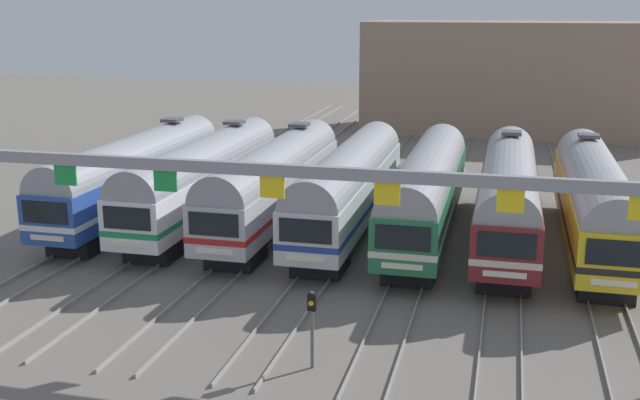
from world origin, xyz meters
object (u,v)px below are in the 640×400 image
(commuter_train_stainless, at_px, (275,180))
(commuter_train_white, at_px, (204,176))
(commuter_train_green, at_px, (427,188))
(catenary_gantry, at_px, (272,192))
(commuter_train_silver, at_px, (349,184))
(commuter_train_maroon, at_px, (508,193))
(yard_signal_mast, at_px, (312,315))
(commuter_train_blue, at_px, (136,172))
(commuter_train_yellow, at_px, (594,198))

(commuter_train_stainless, bearing_deg, commuter_train_white, 180.00)
(commuter_train_green, relative_size, catenary_gantry, 0.60)
(commuter_train_white, xyz_separation_m, commuter_train_stainless, (4.11, 0.00, 0.00))
(commuter_train_white, relative_size, commuter_train_silver, 1.00)
(commuter_train_maroon, xyz_separation_m, yard_signal_mast, (-6.17, -15.84, -0.77))
(commuter_train_maroon, bearing_deg, yard_signal_mast, -111.26)
(commuter_train_stainless, height_order, commuter_train_maroon, same)
(commuter_train_blue, xyz_separation_m, yard_signal_mast, (14.39, -15.84, -0.77))
(commuter_train_blue, xyz_separation_m, commuter_train_green, (16.44, -0.00, -0.00))
(commuter_train_blue, height_order, commuter_train_maroon, same)
(commuter_train_silver, distance_m, catenary_gantry, 13.77)
(commuter_train_stainless, xyz_separation_m, commuter_train_maroon, (12.33, 0.00, 0.00))
(commuter_train_yellow, distance_m, catenary_gantry, 18.49)
(commuter_train_blue, distance_m, commuter_train_silver, 12.33)
(catenary_gantry, bearing_deg, commuter_train_yellow, 47.59)
(commuter_train_green, distance_m, yard_signal_mast, 15.99)
(commuter_train_white, relative_size, commuter_train_maroon, 1.00)
(commuter_train_white, distance_m, commuter_train_stainless, 4.11)
(commuter_train_white, bearing_deg, commuter_train_silver, -0.03)
(commuter_train_silver, distance_m, commuter_train_yellow, 12.33)
(commuter_train_white, relative_size, commuter_train_stainless, 1.00)
(commuter_train_silver, height_order, commuter_train_yellow, commuter_train_yellow)
(commuter_train_green, bearing_deg, commuter_train_stainless, 179.97)
(commuter_train_white, relative_size, commuter_train_green, 1.00)
(commuter_train_blue, height_order, catenary_gantry, catenary_gantry)
(commuter_train_stainless, xyz_separation_m, yard_signal_mast, (6.17, -15.84, -0.77))
(commuter_train_yellow, distance_m, yard_signal_mast, 18.90)
(commuter_train_blue, bearing_deg, catenary_gantry, -47.59)
(catenary_gantry, distance_m, yard_signal_mast, 4.70)
(commuter_train_white, bearing_deg, yard_signal_mast, -57.03)
(catenary_gantry, bearing_deg, commuter_train_stainless, 106.94)
(commuter_train_maroon, bearing_deg, commuter_train_blue, 180.00)
(catenary_gantry, bearing_deg, commuter_train_blue, 132.41)
(commuter_train_maroon, distance_m, catenary_gantry, 16.04)
(commuter_train_blue, relative_size, commuter_train_silver, 1.00)
(commuter_train_blue, relative_size, commuter_train_maroon, 1.00)
(commuter_train_maroon, bearing_deg, commuter_train_silver, -179.97)
(commuter_train_yellow, bearing_deg, commuter_train_white, 180.00)
(commuter_train_white, height_order, commuter_train_yellow, same)
(commuter_train_yellow, bearing_deg, commuter_train_blue, 180.00)
(commuter_train_white, xyz_separation_m, commuter_train_yellow, (20.55, 0.00, 0.00))
(commuter_train_green, distance_m, catenary_gantry, 14.37)
(commuter_train_yellow, height_order, yard_signal_mast, commuter_train_yellow)
(commuter_train_stainless, bearing_deg, yard_signal_mast, -68.74)
(commuter_train_blue, relative_size, catenary_gantry, 0.60)
(commuter_train_blue, height_order, commuter_train_green, commuter_train_blue)
(commuter_train_green, height_order, commuter_train_yellow, commuter_train_yellow)
(commuter_train_silver, relative_size, commuter_train_green, 1.00)
(commuter_train_silver, relative_size, commuter_train_yellow, 1.00)
(commuter_train_green, bearing_deg, commuter_train_blue, 179.98)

